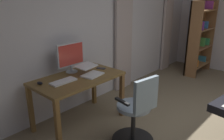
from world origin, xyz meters
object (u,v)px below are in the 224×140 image
Objects in this scene: cell_phone_by_monitor at (101,68)px; bookshelf at (199,38)px; desk at (78,84)px; cell_phone_face_up at (92,66)px; office_chair at (137,113)px; laptop at (90,71)px; computer_mouse at (40,83)px; computer_keyboard at (63,81)px; computer_monitor at (71,56)px.

bookshelf reaches higher than cell_phone_by_monitor.
cell_phone_face_up reaches higher than desk.
office_chair is 2.63× the size of laptop.
office_chair is at bearing 120.97° from computer_mouse.
bookshelf reaches higher than computer_mouse.
desk is 0.29m from computer_keyboard.
cell_phone_by_monitor is (-0.42, 0.22, -0.25)m from computer_monitor.
cell_phone_by_monitor is (-0.50, -0.03, 0.11)m from desk.
laptop is 2.59× the size of cell_phone_face_up.
office_chair is 2.65× the size of computer_keyboard.
bookshelf reaches higher than cell_phone_face_up.
desk is 0.45m from computer_monitor.
laptop is (-0.19, 0.06, 0.15)m from desk.
cell_phone_face_up is at bearing -162.26° from computer_keyboard.
laptop reaches higher than cell_phone_by_monitor.
office_chair is at bearing 78.78° from laptop.
office_chair is 1.28m from cell_phone_face_up.
computer_keyboard is at bearing 2.02° from desk.
computer_mouse reaches higher than computer_keyboard.
computer_keyboard is at bearing -16.03° from laptop.
laptop is 0.74m from computer_mouse.
cell_phone_face_up is 0.08× the size of bookshelf.
laptop is (-0.03, -0.89, 0.35)m from office_chair.
computer_keyboard is 2.57× the size of cell_phone_by_monitor.
computer_monitor is at bearing -172.17° from computer_mouse.
cell_phone_by_monitor is at bearing 172.21° from computer_mouse.
cell_phone_face_up is (-0.34, -1.19, 0.30)m from office_chair.
office_chair reaches higher than laptop.
desk is 3.52× the size of computer_keyboard.
computer_mouse is at bearing 130.01° from office_chair.
computer_monitor reaches higher than desk.
cell_phone_by_monitor is at bearing -6.59° from bookshelf.
office_chair is 9.83× the size of computer_mouse.
cell_phone_face_up is (-0.50, -0.23, 0.11)m from desk.
cell_phone_face_up is at bearing 177.99° from computer_monitor.
cell_phone_by_monitor is 1.00× the size of cell_phone_face_up.
computer_keyboard is (0.26, 0.01, 0.11)m from desk.
laptop is at bearing 97.00° from office_chair.
computer_monitor is at bearing -9.45° from bookshelf.
bookshelf is at bearing 170.55° from computer_monitor.
computer_monitor is 1.30× the size of computer_keyboard.
desk is at bearing 162.31° from computer_mouse.
desk is at bearing -17.39° from cell_phone_by_monitor.
computer_keyboard is 0.21× the size of bookshelf.
computer_keyboard is 3.78m from bookshelf.
laptop is at bearing 173.14° from computer_keyboard.
laptop is (-0.10, 0.31, -0.21)m from computer_monitor.
computer_monitor is 0.49m from cell_phone_face_up.
office_chair is 1.08m from computer_keyboard.
laptop is (-0.45, 0.05, 0.04)m from computer_keyboard.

